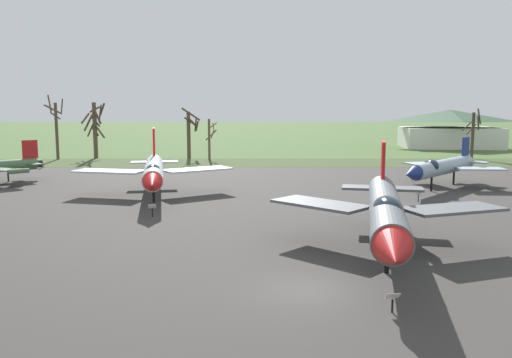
{
  "coord_description": "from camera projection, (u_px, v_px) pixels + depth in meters",
  "views": [
    {
      "loc": [
        -2.31,
        -21.27,
        7.7
      ],
      "look_at": [
        -2.06,
        20.93,
        2.02
      ],
      "focal_mm": 36.42,
      "sensor_mm": 36.0,
      "label": 1
    }
  ],
  "objects": [
    {
      "name": "info_placard_rear_center",
      "position": [
        393.0,
        300.0,
        19.62
      ],
      "size": [
        0.56,
        0.31,
        0.85
      ],
      "color": "black",
      "rests_on": "ground"
    },
    {
      "name": "grass_verge_strip",
      "position": [
        269.0,
        163.0,
        74.86
      ],
      "size": [
        148.82,
        12.0,
        0.06
      ],
      "primitive_type": "cube",
      "color": "#394726",
      "rests_on": "ground"
    },
    {
      "name": "bare_tree_backdrop_extra",
      "position": [
        473.0,
        133.0,
        81.1
      ],
      "size": [
        2.87,
        2.88,
        7.83
      ],
      "color": "#42382D",
      "rests_on": "ground"
    },
    {
      "name": "jet_fighter_front_right",
      "position": [
        154.0,
        171.0,
        45.29
      ],
      "size": [
        14.36,
        17.03,
        5.86
      ],
      "color": "silver",
      "rests_on": "ground"
    },
    {
      "name": "info_placard_front_right",
      "position": [
        152.0,
        209.0,
        37.07
      ],
      "size": [
        0.59,
        0.34,
        0.98
      ],
      "color": "black",
      "rests_on": "ground"
    },
    {
      "name": "bare_tree_far_right",
      "position": [
        210.0,
        138.0,
        79.38
      ],
      "size": [
        1.9,
        1.95,
        6.24
      ],
      "color": "brown",
      "rests_on": "ground"
    },
    {
      "name": "ground_plane",
      "position": [
        307.0,
        291.0,
        22.12
      ],
      "size": [
        600.0,
        600.0,
        0.0
      ],
      "primitive_type": "plane",
      "color": "#425B2D"
    },
    {
      "name": "bare_tree_right_of_center",
      "position": [
        190.0,
        131.0,
        81.5
      ],
      "size": [
        2.87,
        3.72,
        7.99
      ],
      "color": "brown",
      "rests_on": "ground"
    },
    {
      "name": "asphalt_apron",
      "position": [
        283.0,
        210.0,
        39.67
      ],
      "size": [
        88.82,
        59.03,
        0.05
      ],
      "primitive_type": "cube",
      "color": "#383533",
      "rests_on": "ground"
    },
    {
      "name": "visitor_building",
      "position": [
        449.0,
        129.0,
        105.0
      ],
      "size": [
        20.55,
        16.37,
        7.62
      ],
      "color": "silver",
      "rests_on": "ground"
    },
    {
      "name": "bare_tree_left_of_center",
      "position": [
        96.0,
        134.0,
        81.96
      ],
      "size": [
        2.67,
        2.83,
        8.44
      ],
      "color": "brown",
      "rests_on": "ground"
    },
    {
      "name": "info_placard_rear_right",
      "position": [
        418.0,
        195.0,
        42.97
      ],
      "size": [
        0.61,
        0.4,
        1.06
      ],
      "color": "black",
      "rests_on": "ground"
    },
    {
      "name": "jet_fighter_rear_right",
      "position": [
        442.0,
        167.0,
        50.27
      ],
      "size": [
        12.06,
        13.09,
        4.79
      ],
      "color": "#8EA3B2",
      "rests_on": "ground"
    },
    {
      "name": "bare_tree_far_left",
      "position": [
        56.0,
        126.0,
        79.02
      ],
      "size": [
        2.68,
        2.83,
        9.88
      ],
      "color": "brown",
      "rests_on": "ground"
    },
    {
      "name": "jet_fighter_rear_center",
      "position": [
        386.0,
        210.0,
        26.88
      ],
      "size": [
        12.82,
        17.92,
        5.64
      ],
      "color": "#565B60",
      "rests_on": "ground"
    },
    {
      "name": "bare_tree_center",
      "position": [
        94.0,
        126.0,
        81.3
      ],
      "size": [
        3.62,
        3.31,
        8.75
      ],
      "color": "brown",
      "rests_on": "ground"
    }
  ]
}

